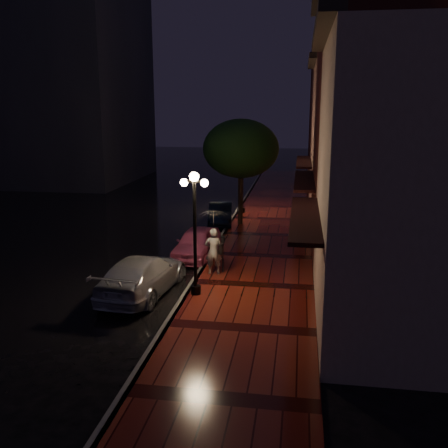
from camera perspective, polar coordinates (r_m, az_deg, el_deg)
The scene contains 15 objects.
ground at distance 22.54m, azimuth -1.49°, elevation -3.70°, with size 120.00×120.00×0.00m, color black.
sidewalk at distance 22.25m, azimuth 4.23°, elevation -3.76°, with size 4.50×60.00×0.15m, color #400F0B.
curb at distance 22.52m, azimuth -1.49°, elevation -3.52°, with size 0.25×60.00×0.15m, color #595451.
storefront_near at distance 15.71m, azimuth 20.24°, elevation 3.90°, with size 5.00×8.00×8.50m, color gray.
storefront_mid at distance 23.45m, azimuth 16.71°, elevation 10.09°, with size 5.00×8.00×11.00m, color #511914.
storefront_far at distance 31.44m, azimuth 14.65°, elevation 9.07°, with size 5.00×8.00×9.00m, color #8C5951.
storefront_extra at distance 41.36m, azimuth 13.33°, elevation 10.76°, with size 5.00×12.00×10.00m, color #511914.
streetlamp_near at distance 17.06m, azimuth -3.35°, elevation -0.25°, with size 0.96×0.36×4.31m.
streetlamp_far at distance 30.67m, azimuth 2.12°, elevation 5.82°, with size 0.96×0.36×4.31m.
street_tree at distance 27.50m, azimuth 1.95°, elevation 8.40°, with size 4.16×4.16×5.80m.
pink_car at distance 22.25m, azimuth -3.13°, elevation -2.16°, with size 1.57×3.91×1.33m, color #CF5581.
navy_car at distance 28.64m, azimuth -0.40°, elevation 1.27°, with size 1.30×3.74×1.23m, color black.
silver_car at distance 18.17m, azimuth -9.31°, elevation -5.78°, with size 1.98×4.87×1.41m, color #9B9BA2.
woman_with_umbrella at distance 19.33m, azimuth -1.20°, elevation -0.90°, with size 1.07×1.09×2.57m.
parking_meter at distance 19.76m, azimuth -0.13°, elevation -3.04°, with size 0.15×0.13×1.46m.
Camera 1 is at (3.85, -21.21, 6.60)m, focal length 40.00 mm.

